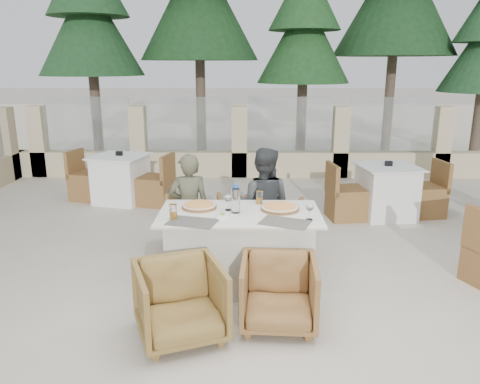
{
  "coord_description": "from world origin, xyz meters",
  "views": [
    {
      "loc": [
        0.12,
        -4.41,
        2.19
      ],
      "look_at": [
        0.06,
        0.3,
        0.9
      ],
      "focal_mm": 35.0,
      "sensor_mm": 36.0,
      "label": 1
    }
  ],
  "objects_px": {
    "armchair_far_right": "(268,226)",
    "armchair_near_left": "(180,301)",
    "wine_glass_corner": "(310,211)",
    "armchair_near_right": "(278,293)",
    "diner_left": "(189,209)",
    "water_bottle": "(236,199)",
    "olive_dish": "(222,215)",
    "pizza_left": "(199,206)",
    "pizza_right": "(280,208)",
    "beer_glass_left": "(173,212)",
    "diner_right": "(263,205)",
    "armchair_far_left": "(194,224)",
    "dining_table": "(240,249)",
    "bg_table_b": "(386,192)",
    "wine_glass_centre": "(228,201)",
    "bg_table_a": "(121,179)",
    "beer_glass_right": "(259,197)"
  },
  "relations": [
    {
      "from": "diner_left",
      "to": "bg_table_a",
      "type": "distance_m",
      "value": 2.77
    },
    {
      "from": "beer_glass_left",
      "to": "armchair_far_right",
      "type": "xyz_separation_m",
      "value": [
        0.95,
        1.07,
        -0.51
      ]
    },
    {
      "from": "olive_dish",
      "to": "diner_left",
      "type": "distance_m",
      "value": 0.87
    },
    {
      "from": "pizza_right",
      "to": "olive_dish",
      "type": "distance_m",
      "value": 0.62
    },
    {
      "from": "beer_glass_right",
      "to": "diner_left",
      "type": "height_order",
      "value": "diner_left"
    },
    {
      "from": "water_bottle",
      "to": "armchair_far_right",
      "type": "xyz_separation_m",
      "value": [
        0.36,
        0.87,
        -0.59
      ]
    },
    {
      "from": "wine_glass_corner",
      "to": "armchair_near_right",
      "type": "relative_size",
      "value": 0.28
    },
    {
      "from": "water_bottle",
      "to": "diner_right",
      "type": "height_order",
      "value": "diner_right"
    },
    {
      "from": "dining_table",
      "to": "pizza_right",
      "type": "xyz_separation_m",
      "value": [
        0.4,
        0.1,
        0.41
      ]
    },
    {
      "from": "wine_glass_centre",
      "to": "armchair_far_right",
      "type": "xyz_separation_m",
      "value": [
        0.44,
        0.79,
        -0.53
      ]
    },
    {
      "from": "armchair_near_left",
      "to": "bg_table_b",
      "type": "height_order",
      "value": "bg_table_b"
    },
    {
      "from": "diner_left",
      "to": "diner_right",
      "type": "xyz_separation_m",
      "value": [
        0.83,
        0.06,
        0.03
      ]
    },
    {
      "from": "olive_dish",
      "to": "bg_table_b",
      "type": "relative_size",
      "value": 0.07
    },
    {
      "from": "wine_glass_corner",
      "to": "armchair_near_right",
      "type": "distance_m",
      "value": 0.85
    },
    {
      "from": "water_bottle",
      "to": "bg_table_b",
      "type": "height_order",
      "value": "water_bottle"
    },
    {
      "from": "diner_left",
      "to": "armchair_near_right",
      "type": "bearing_deg",
      "value": 113.54
    },
    {
      "from": "armchair_near_right",
      "to": "water_bottle",
      "type": "bearing_deg",
      "value": 119.4
    },
    {
      "from": "pizza_right",
      "to": "bg_table_a",
      "type": "distance_m",
      "value": 3.75
    },
    {
      "from": "beer_glass_left",
      "to": "diner_right",
      "type": "height_order",
      "value": "diner_right"
    },
    {
      "from": "wine_glass_corner",
      "to": "olive_dish",
      "type": "distance_m",
      "value": 0.83
    },
    {
      "from": "armchair_far_left",
      "to": "bg_table_b",
      "type": "distance_m",
      "value": 2.99
    },
    {
      "from": "water_bottle",
      "to": "wine_glass_centre",
      "type": "xyz_separation_m",
      "value": [
        -0.08,
        0.08,
        -0.05
      ]
    },
    {
      "from": "armchair_far_left",
      "to": "armchair_far_right",
      "type": "bearing_deg",
      "value": 168.82
    },
    {
      "from": "pizza_left",
      "to": "wine_glass_centre",
      "type": "bearing_deg",
      "value": -13.25
    },
    {
      "from": "wine_glass_corner",
      "to": "beer_glass_left",
      "type": "xyz_separation_m",
      "value": [
        -1.29,
        0.01,
        -0.02
      ]
    },
    {
      "from": "dining_table",
      "to": "armchair_far_left",
      "type": "bearing_deg",
      "value": 121.3
    },
    {
      "from": "pizza_right",
      "to": "wine_glass_centre",
      "type": "height_order",
      "value": "wine_glass_centre"
    },
    {
      "from": "dining_table",
      "to": "armchair_far_left",
      "type": "relative_size",
      "value": 2.24
    },
    {
      "from": "dining_table",
      "to": "water_bottle",
      "type": "xyz_separation_m",
      "value": [
        -0.04,
        0.0,
        0.53
      ]
    },
    {
      "from": "dining_table",
      "to": "pizza_left",
      "type": "distance_m",
      "value": 0.6
    },
    {
      "from": "water_bottle",
      "to": "olive_dish",
      "type": "xyz_separation_m",
      "value": [
        -0.13,
        -0.16,
        -0.12
      ]
    },
    {
      "from": "armchair_far_left",
      "to": "water_bottle",
      "type": "bearing_deg",
      "value": 111.36
    },
    {
      "from": "beer_glass_right",
      "to": "wine_glass_centre",
      "type": "bearing_deg",
      "value": -144.3
    },
    {
      "from": "armchair_near_left",
      "to": "diner_right",
      "type": "bearing_deg",
      "value": 44.96
    },
    {
      "from": "pizza_right",
      "to": "diner_right",
      "type": "xyz_separation_m",
      "value": [
        -0.15,
        0.55,
        -0.14
      ]
    },
    {
      "from": "armchair_far_right",
      "to": "armchair_near_left",
      "type": "height_order",
      "value": "armchair_far_right"
    },
    {
      "from": "beer_glass_right",
      "to": "diner_left",
      "type": "distance_m",
      "value": 0.85
    },
    {
      "from": "diner_right",
      "to": "dining_table",
      "type": "bearing_deg",
      "value": 80.93
    },
    {
      "from": "beer_glass_left",
      "to": "olive_dish",
      "type": "xyz_separation_m",
      "value": [
        0.46,
        0.05,
        -0.05
      ]
    },
    {
      "from": "beer_glass_left",
      "to": "armchair_near_left",
      "type": "height_order",
      "value": "beer_glass_left"
    },
    {
      "from": "pizza_right",
      "to": "armchair_near_right",
      "type": "distance_m",
      "value": 1.0
    },
    {
      "from": "pizza_left",
      "to": "diner_left",
      "type": "height_order",
      "value": "diner_left"
    },
    {
      "from": "armchair_far_left",
      "to": "beer_glass_right",
      "type": "bearing_deg",
      "value": 133.23
    },
    {
      "from": "bg_table_b",
      "to": "bg_table_a",
      "type": "bearing_deg",
      "value": 162.06
    },
    {
      "from": "dining_table",
      "to": "water_bottle",
      "type": "height_order",
      "value": "water_bottle"
    },
    {
      "from": "wine_glass_centre",
      "to": "armchair_far_right",
      "type": "bearing_deg",
      "value": 60.96
    },
    {
      "from": "beer_glass_left",
      "to": "olive_dish",
      "type": "distance_m",
      "value": 0.47
    },
    {
      "from": "pizza_left",
      "to": "diner_right",
      "type": "height_order",
      "value": "diner_right"
    },
    {
      "from": "armchair_far_left",
      "to": "armchair_near_left",
      "type": "relative_size",
      "value": 1.02
    },
    {
      "from": "beer_glass_left",
      "to": "diner_left",
      "type": "bearing_deg",
      "value": 86.22
    }
  ]
}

